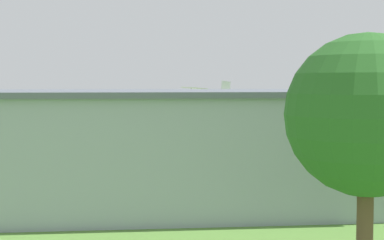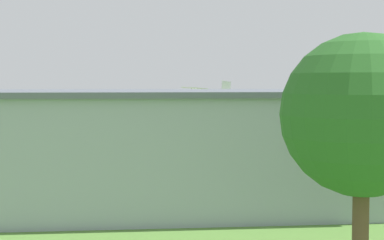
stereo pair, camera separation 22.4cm
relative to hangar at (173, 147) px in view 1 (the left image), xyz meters
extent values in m
plane|color=#568438|center=(0.70, -30.06, -3.80)|extent=(400.00, 400.00, 0.00)
cube|color=#99A3AD|center=(0.00, 0.02, -0.18)|extent=(27.06, 14.61, 7.23)
cube|color=slate|center=(0.00, 0.02, 3.61)|extent=(27.66, 15.22, 0.35)
cube|color=#384251|center=(0.04, -7.25, -0.83)|extent=(9.44, 0.22, 5.93)
cylinder|color=silver|center=(-5.94, -33.07, 2.51)|extent=(6.46, 1.71, 1.61)
cone|color=black|center=(-2.46, -32.72, 2.22)|extent=(0.83, 0.83, 0.82)
cube|color=silver|center=(-5.20, -32.99, 2.29)|extent=(2.43, 8.92, 0.25)
cube|color=silver|center=(-4.71, -32.94, 3.62)|extent=(2.43, 8.92, 0.25)
cube|color=silver|center=(-8.69, -33.34, 3.79)|extent=(1.21, 0.22, 1.39)
cube|color=silver|center=(-8.78, -33.35, 2.75)|extent=(1.15, 2.68, 0.15)
cylinder|color=black|center=(-5.32, -33.96, 1.17)|extent=(0.65, 0.20, 0.64)
cylinder|color=black|center=(-5.51, -32.07, 1.17)|extent=(0.65, 0.20, 0.64)
cylinder|color=#332D28|center=(-4.68, -35.77, 2.95)|extent=(0.20, 0.10, 1.37)
cylinder|color=#332D28|center=(-5.23, -30.17, 2.95)|extent=(0.20, 0.10, 1.37)
cube|color=orange|center=(-12.26, -14.74, -3.15)|extent=(1.99, 4.05, 0.66)
cube|color=#2D3842|center=(-12.26, -14.74, -2.53)|extent=(1.66, 2.31, 0.59)
cylinder|color=black|center=(-13.21, -13.47, -3.48)|extent=(0.27, 0.65, 0.64)
cylinder|color=black|center=(-11.52, -13.35, -3.48)|extent=(0.27, 0.65, 0.64)
cylinder|color=black|center=(-13.01, -16.14, -3.48)|extent=(0.27, 0.65, 0.64)
cylinder|color=black|center=(-11.32, -16.01, -3.48)|extent=(0.27, 0.65, 0.64)
cube|color=slate|center=(11.58, -14.58, -3.10)|extent=(1.93, 4.60, 0.75)
cube|color=#2D3842|center=(11.58, -14.58, -2.46)|extent=(1.64, 2.60, 0.53)
cylinder|color=black|center=(10.64, -13.07, -3.48)|extent=(0.24, 0.65, 0.64)
cylinder|color=black|center=(12.40, -13.00, -3.48)|extent=(0.24, 0.65, 0.64)
cylinder|color=black|center=(10.75, -16.15, -3.48)|extent=(0.24, 0.65, 0.64)
cylinder|color=black|center=(12.51, -16.09, -3.48)|extent=(0.24, 0.65, 0.64)
cylinder|color=beige|center=(-6.89, -15.74, -3.38)|extent=(0.44, 0.44, 0.83)
cylinder|color=orange|center=(-6.89, -15.74, -2.67)|extent=(0.52, 0.52, 0.59)
sphere|color=#9E704C|center=(-6.89, -15.74, -2.26)|extent=(0.23, 0.23, 0.23)
cylinder|color=#3F3F47|center=(-0.22, -18.13, -3.41)|extent=(0.38, 0.38, 0.77)
cylinder|color=#B23333|center=(-0.22, -18.13, -2.75)|extent=(0.45, 0.45, 0.55)
sphere|color=#9E704C|center=(-0.22, -18.13, -2.37)|extent=(0.21, 0.21, 0.21)
cylinder|color=#33723F|center=(-13.92, -11.55, -3.39)|extent=(0.43, 0.43, 0.82)
cylinder|color=navy|center=(-13.92, -11.55, -2.69)|extent=(0.51, 0.51, 0.58)
sphere|color=#D8AD84|center=(-13.92, -11.55, -2.29)|extent=(0.22, 0.22, 0.22)
cylinder|color=orange|center=(10.40, -17.82, -3.40)|extent=(0.44, 0.44, 0.80)
cylinder|color=#72338C|center=(10.40, -17.82, -2.72)|extent=(0.53, 0.53, 0.56)
sphere|color=brown|center=(10.40, -17.82, -2.33)|extent=(0.22, 0.22, 0.22)
sphere|color=#286023|center=(-5.09, 21.16, 3.26)|extent=(5.49, 5.49, 5.49)
camera|label=1|loc=(2.72, 41.03, 4.35)|focal=57.71mm
camera|label=2|loc=(2.50, 41.05, 4.35)|focal=57.71mm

